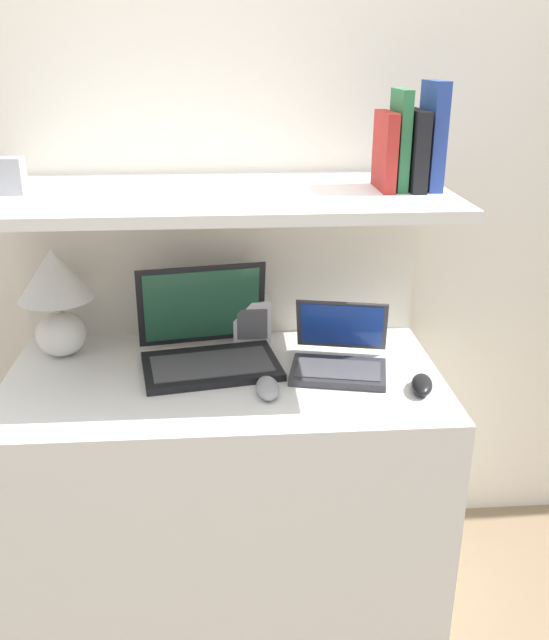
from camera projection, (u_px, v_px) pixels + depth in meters
wall_back at (219, 175)px, 1.96m from camera, size 6.00×0.05×2.40m
desk at (227, 491)px, 1.93m from camera, size 1.16×0.60×0.73m
back_riser at (225, 371)px, 2.15m from camera, size 1.16×0.04×1.18m
shelf at (218, 197)px, 1.69m from camera, size 1.16×0.54×0.03m
table_lamp at (56, 292)px, 1.86m from camera, size 0.20×0.20×0.31m
laptop_large at (208, 344)px, 1.86m from camera, size 0.40×0.34×0.26m
laptop_small at (339, 356)px, 1.83m from camera, size 0.30×0.29×0.18m
computer_mouse at (268, 388)px, 1.70m from camera, size 0.06×0.12×0.04m
second_mouse at (422, 385)px, 1.72m from camera, size 0.08×0.12×0.04m
router_box at (252, 320)px, 2.00m from camera, size 0.11×0.07×0.13m
book_blue at (432, 136)px, 1.67m from camera, size 0.03×0.14×0.26m
book_black at (413, 150)px, 1.68m from camera, size 0.03×0.17×0.19m
book_green at (399, 140)px, 1.67m from camera, size 0.03×0.13×0.24m
book_red at (385, 151)px, 1.68m from camera, size 0.03×0.16×0.19m
shelf_gadget at (10, 176)px, 1.64m from camera, size 0.06×0.05×0.09m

